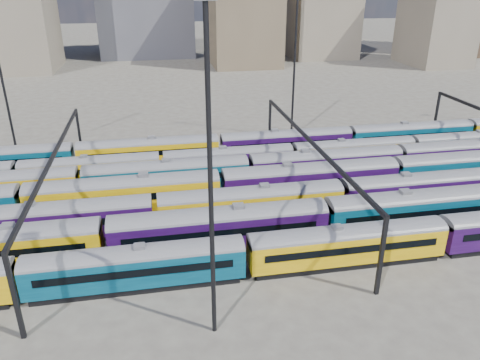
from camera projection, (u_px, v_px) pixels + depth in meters
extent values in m
plane|color=#45413B|center=(230.00, 205.00, 58.53)|extent=(500.00, 500.00, 0.00)
cube|color=black|center=(138.00, 284.00, 43.02)|extent=(18.64, 2.42, 0.69)
cube|color=#043449|center=(137.00, 268.00, 42.30)|extent=(19.62, 2.85, 2.85)
cylinder|color=#4C4C51|center=(135.00, 254.00, 41.73)|extent=(19.62, 2.85, 2.85)
cube|color=black|center=(136.00, 274.00, 40.87)|extent=(17.27, 0.06, 0.74)
cube|color=black|center=(136.00, 256.00, 43.46)|extent=(17.27, 0.06, 0.74)
cube|color=slate|center=(134.00, 247.00, 41.43)|extent=(0.98, 0.88, 0.34)
cube|color=black|center=(345.00, 261.00, 46.45)|extent=(18.64, 2.42, 0.69)
cube|color=#B88A07|center=(347.00, 246.00, 45.74)|extent=(19.62, 2.85, 2.85)
cylinder|color=#4C4C51|center=(348.00, 233.00, 45.16)|extent=(19.62, 2.85, 2.85)
cube|color=black|center=(353.00, 250.00, 44.30)|extent=(17.27, 0.06, 0.74)
cube|color=black|center=(342.00, 235.00, 46.90)|extent=(17.27, 0.06, 0.74)
cube|color=slate|center=(349.00, 226.00, 44.86)|extent=(0.98, 0.88, 0.34)
cube|color=black|center=(220.00, 246.00, 48.91)|extent=(21.18, 2.75, 0.78)
cube|color=#1D0633|center=(220.00, 229.00, 48.10)|extent=(22.30, 3.23, 3.23)
cylinder|color=#4C4C51|center=(219.00, 215.00, 47.45)|extent=(22.30, 3.23, 3.23)
cube|color=black|center=(222.00, 234.00, 46.47)|extent=(19.62, 0.06, 0.84)
cube|color=black|center=(217.00, 218.00, 49.42)|extent=(19.62, 0.06, 0.84)
cube|color=slate|center=(219.00, 208.00, 47.10)|extent=(1.11, 1.00, 0.39)
cube|color=black|center=(420.00, 226.00, 52.80)|extent=(21.18, 2.75, 0.78)
cube|color=#043449|center=(423.00, 210.00, 51.99)|extent=(22.30, 3.23, 3.23)
cylinder|color=#4C4C51|center=(425.00, 197.00, 51.34)|extent=(22.30, 3.23, 3.23)
cube|color=black|center=(432.00, 214.00, 50.36)|extent=(19.62, 0.06, 0.84)
cube|color=black|center=(416.00, 201.00, 53.31)|extent=(19.62, 0.06, 0.84)
cube|color=slate|center=(427.00, 190.00, 50.99)|extent=(1.11, 1.00, 0.39)
cube|color=black|center=(55.00, 238.00, 50.48)|extent=(20.01, 2.60, 0.74)
cube|color=#1D0633|center=(52.00, 222.00, 49.72)|extent=(21.06, 3.05, 3.05)
cylinder|color=#4C4C51|center=(50.00, 210.00, 49.10)|extent=(21.06, 3.05, 3.05)
cube|color=black|center=(49.00, 226.00, 48.18)|extent=(18.53, 0.06, 0.79)
cube|color=black|center=(54.00, 213.00, 50.96)|extent=(18.53, 0.06, 0.79)
cube|color=slate|center=(49.00, 203.00, 48.78)|extent=(1.05, 0.95, 0.37)
cube|color=black|center=(251.00, 220.00, 54.16)|extent=(20.01, 2.60, 0.74)
cube|color=#B88A07|center=(251.00, 205.00, 53.40)|extent=(21.06, 3.05, 3.05)
cylinder|color=#4C4C51|center=(251.00, 193.00, 52.78)|extent=(21.06, 3.05, 3.05)
cube|color=black|center=(254.00, 208.00, 51.86)|extent=(18.53, 0.06, 0.79)
cube|color=black|center=(248.00, 197.00, 54.64)|extent=(18.53, 0.06, 0.79)
cube|color=slate|center=(251.00, 187.00, 52.45)|extent=(1.05, 0.95, 0.37)
cube|color=black|center=(422.00, 204.00, 57.84)|extent=(20.01, 2.60, 0.74)
cube|color=#1D0633|center=(424.00, 190.00, 57.07)|extent=(21.06, 3.05, 3.05)
cylinder|color=#4C4C51|center=(426.00, 179.00, 56.46)|extent=(21.06, 3.05, 3.05)
cube|color=black|center=(432.00, 193.00, 55.54)|extent=(18.53, 0.06, 0.79)
cube|color=black|center=(418.00, 183.00, 58.32)|extent=(18.53, 0.06, 0.79)
cube|color=slate|center=(428.00, 173.00, 56.13)|extent=(1.05, 0.95, 0.37)
cube|color=black|center=(127.00, 211.00, 56.23)|extent=(21.23, 2.75, 0.78)
cube|color=#B88A07|center=(125.00, 196.00, 55.42)|extent=(22.35, 3.24, 3.24)
cylinder|color=#4C4C51|center=(124.00, 183.00, 54.77)|extent=(22.35, 3.24, 3.24)
cube|color=black|center=(124.00, 199.00, 53.79)|extent=(19.66, 0.06, 0.84)
cube|color=black|center=(125.00, 187.00, 56.74)|extent=(19.66, 0.06, 0.84)
cube|color=slate|center=(123.00, 176.00, 54.42)|extent=(1.12, 1.01, 0.39)
cube|color=black|center=(309.00, 195.00, 60.13)|extent=(21.23, 2.75, 0.78)
cube|color=#1D0633|center=(310.00, 181.00, 59.31)|extent=(22.35, 3.24, 3.24)
cylinder|color=#4C4C51|center=(311.00, 169.00, 58.66)|extent=(22.35, 3.24, 3.24)
cube|color=black|center=(314.00, 183.00, 57.68)|extent=(19.66, 0.06, 0.84)
cube|color=black|center=(306.00, 173.00, 60.63)|extent=(19.66, 0.06, 0.84)
cube|color=slate|center=(311.00, 163.00, 58.31)|extent=(1.12, 1.01, 0.39)
cube|color=black|center=(469.00, 182.00, 64.02)|extent=(21.23, 2.75, 0.78)
cube|color=#043449|center=(472.00, 168.00, 63.21)|extent=(22.35, 3.24, 3.24)
cylinder|color=#4C4C51|center=(475.00, 157.00, 62.56)|extent=(22.35, 3.24, 3.24)
cube|color=black|center=(465.00, 161.00, 64.53)|extent=(19.66, 0.06, 0.84)
cube|color=slate|center=(476.00, 151.00, 62.21)|extent=(1.12, 1.01, 0.39)
cube|color=black|center=(168.00, 190.00, 61.62)|extent=(20.04, 2.60, 0.74)
cube|color=#043449|center=(167.00, 177.00, 60.85)|extent=(21.09, 3.06, 3.06)
cylinder|color=#4C4C51|center=(167.00, 166.00, 60.23)|extent=(21.09, 3.06, 3.06)
cube|color=black|center=(168.00, 179.00, 59.31)|extent=(18.56, 0.06, 0.79)
cube|color=black|center=(167.00, 170.00, 62.10)|extent=(18.56, 0.06, 0.79)
cube|color=slate|center=(166.00, 160.00, 59.91)|extent=(1.05, 0.95, 0.37)
cube|color=black|center=(325.00, 178.00, 65.30)|extent=(20.04, 2.60, 0.74)
cube|color=#1D0633|center=(326.00, 165.00, 64.53)|extent=(21.09, 3.06, 3.06)
cylinder|color=#4C4C51|center=(326.00, 155.00, 63.92)|extent=(21.09, 3.06, 3.06)
cube|color=black|center=(330.00, 167.00, 62.99)|extent=(18.56, 0.06, 0.79)
cube|color=black|center=(322.00, 159.00, 65.78)|extent=(18.56, 0.06, 0.79)
cube|color=slate|center=(327.00, 149.00, 63.59)|extent=(1.05, 0.95, 0.37)
cube|color=black|center=(464.00, 167.00, 68.98)|extent=(20.04, 2.60, 0.74)
cube|color=#1D0633|center=(467.00, 155.00, 68.22)|extent=(21.09, 3.06, 3.06)
cylinder|color=#4C4C51|center=(469.00, 145.00, 67.60)|extent=(21.09, 3.06, 3.06)
cube|color=black|center=(474.00, 156.00, 66.68)|extent=(18.56, 0.06, 0.79)
cube|color=black|center=(461.00, 149.00, 69.46)|extent=(18.56, 0.06, 0.79)
cube|color=slate|center=(470.00, 140.00, 67.27)|extent=(1.05, 0.95, 0.37)
cube|color=black|center=(93.00, 181.00, 64.42)|extent=(17.49, 2.27, 0.64)
cube|color=#B88A07|center=(91.00, 170.00, 63.75)|extent=(18.41, 2.67, 2.67)
cylinder|color=#4C4C51|center=(90.00, 161.00, 63.21)|extent=(18.41, 2.67, 2.67)
cube|color=black|center=(90.00, 172.00, 62.40)|extent=(16.20, 0.06, 0.69)
cube|color=black|center=(92.00, 164.00, 64.84)|extent=(16.20, 0.06, 0.69)
cube|color=slate|center=(89.00, 156.00, 62.93)|extent=(0.92, 0.83, 0.32)
cube|color=black|center=(229.00, 171.00, 67.65)|extent=(17.49, 2.27, 0.64)
cube|color=#1D0633|center=(229.00, 161.00, 66.98)|extent=(18.41, 2.67, 2.67)
cylinder|color=#4C4C51|center=(229.00, 152.00, 66.44)|extent=(18.41, 2.67, 2.67)
cube|color=black|center=(230.00, 162.00, 65.63)|extent=(16.20, 0.06, 0.69)
cube|color=black|center=(227.00, 155.00, 68.07)|extent=(16.20, 0.06, 0.69)
cube|color=slate|center=(228.00, 147.00, 66.15)|extent=(0.92, 0.83, 0.32)
cube|color=black|center=(352.00, 162.00, 70.87)|extent=(17.49, 2.27, 0.64)
cube|color=#B88A07|center=(353.00, 152.00, 70.21)|extent=(18.41, 2.67, 2.67)
cylinder|color=#4C4C51|center=(354.00, 144.00, 69.67)|extent=(18.41, 2.67, 2.67)
cube|color=black|center=(357.00, 153.00, 68.86)|extent=(16.20, 0.06, 0.69)
cube|color=black|center=(350.00, 147.00, 71.30)|extent=(16.20, 0.06, 0.69)
cube|color=slate|center=(355.00, 139.00, 69.38)|extent=(0.92, 0.83, 0.32)
cube|color=black|center=(465.00, 154.00, 74.10)|extent=(17.49, 2.27, 0.64)
cube|color=#043449|center=(467.00, 144.00, 73.43)|extent=(18.41, 2.67, 2.67)
cylinder|color=#4C4C51|center=(469.00, 136.00, 72.90)|extent=(18.41, 2.67, 2.67)
cube|color=black|center=(473.00, 145.00, 72.09)|extent=(16.20, 0.06, 0.69)
cube|color=black|center=(462.00, 140.00, 74.52)|extent=(16.20, 0.06, 0.69)
cube|color=slate|center=(470.00, 132.00, 72.61)|extent=(0.92, 0.83, 0.32)
cube|color=black|center=(0.00, 174.00, 66.65)|extent=(19.48, 2.53, 0.72)
cube|color=black|center=(0.00, 156.00, 67.12)|extent=(18.04, 0.06, 0.77)
cube|color=black|center=(150.00, 164.00, 70.24)|extent=(19.48, 2.53, 0.72)
cube|color=#B88A07|center=(149.00, 152.00, 69.49)|extent=(20.50, 2.97, 2.97)
cylinder|color=#4C4C51|center=(148.00, 143.00, 68.89)|extent=(20.50, 2.97, 2.97)
cube|color=black|center=(149.00, 153.00, 67.99)|extent=(18.04, 0.06, 0.77)
cube|color=black|center=(149.00, 147.00, 70.70)|extent=(18.04, 0.06, 0.77)
cube|color=slate|center=(148.00, 138.00, 68.57)|extent=(1.03, 0.92, 0.36)
cube|color=black|center=(286.00, 155.00, 73.82)|extent=(19.48, 2.53, 0.72)
cube|color=#1D0633|center=(286.00, 143.00, 73.08)|extent=(20.50, 2.97, 2.97)
cylinder|color=#4C4C51|center=(287.00, 134.00, 72.48)|extent=(20.50, 2.97, 2.97)
cube|color=black|center=(289.00, 144.00, 71.58)|extent=(18.04, 0.06, 0.77)
cube|color=black|center=(284.00, 138.00, 74.29)|extent=(18.04, 0.06, 0.77)
cube|color=slate|center=(287.00, 130.00, 72.16)|extent=(1.03, 0.92, 0.36)
cube|color=black|center=(409.00, 146.00, 77.40)|extent=(19.48, 2.53, 0.72)
cube|color=#043449|center=(410.00, 136.00, 76.66)|extent=(20.50, 2.97, 2.97)
cylinder|color=#4C4C51|center=(412.00, 127.00, 76.06)|extent=(20.50, 2.97, 2.97)
cube|color=black|center=(415.00, 136.00, 75.16)|extent=(18.04, 0.06, 0.77)
cube|color=black|center=(406.00, 131.00, 77.87)|extent=(18.04, 0.06, 0.77)
cube|color=slate|center=(412.00, 122.00, 75.74)|extent=(1.03, 0.92, 0.36)
cube|color=black|center=(14.00, 296.00, 35.54)|extent=(0.35, 0.35, 8.00)
cube|color=black|center=(79.00, 134.00, 71.51)|extent=(0.35, 0.35, 8.00)
cube|color=black|center=(53.00, 157.00, 51.99)|extent=(0.30, 40.00, 0.45)
cube|color=black|center=(381.00, 256.00, 40.63)|extent=(0.35, 0.35, 8.00)
cube|color=black|center=(270.00, 124.00, 76.60)|extent=(0.35, 0.35, 8.00)
cube|color=black|center=(310.00, 141.00, 57.09)|extent=(0.30, 40.00, 0.45)
cube|color=black|center=(436.00, 114.00, 81.70)|extent=(0.35, 0.35, 8.00)
cylinder|color=black|center=(2.00, 79.00, 68.19)|extent=(0.36, 0.36, 25.00)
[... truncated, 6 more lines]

